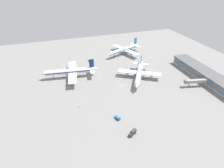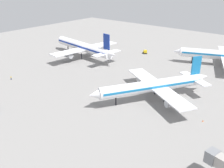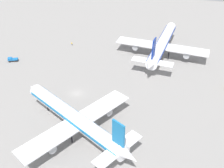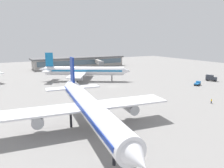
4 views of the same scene
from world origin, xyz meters
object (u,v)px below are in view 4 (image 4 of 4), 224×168
object	(u,v)px
airplane_at_gate	(84,71)
airplane_taxiing	(89,106)
catering_truck	(211,78)
safety_cone_near_gate	(77,74)
pushback_tractor	(198,83)
ground_crew_worker	(211,101)

from	to	relation	value
airplane_at_gate	airplane_taxiing	size ratio (longest dim) A/B	0.83
airplane_at_gate	catering_truck	world-z (taller)	airplane_at_gate
airplane_taxiing	safety_cone_near_gate	world-z (taller)	airplane_taxiing
airplane_at_gate	airplane_taxiing	xyz separation A→B (m)	(22.13, 60.45, 0.47)
safety_cone_near_gate	airplane_at_gate	bearing A→B (deg)	79.81
airplane_taxiing	catering_truck	xyz separation A→B (m)	(-83.12, -27.05, -4.36)
airplane_taxiing	pushback_tractor	size ratio (longest dim) A/B	11.41
airplane_taxiing	safety_cone_near_gate	distance (m)	86.07
catering_truck	ground_crew_worker	size ratio (longest dim) A/B	3.50
pushback_tractor	safety_cone_near_gate	bearing A→B (deg)	102.26
ground_crew_worker	pushback_tractor	bearing A→B (deg)	-82.05
airplane_taxiing	catering_truck	world-z (taller)	airplane_taxiing
airplane_taxiing	catering_truck	distance (m)	87.52
airplane_at_gate	safety_cone_near_gate	size ratio (longest dim) A/B	75.69
airplane_at_gate	catering_truck	bearing A→B (deg)	1.88
catering_truck	airplane_taxiing	bearing A→B (deg)	-99.55
catering_truck	safety_cone_near_gate	bearing A→B (deg)	-161.39
airplane_taxiing	ground_crew_worker	xyz separation A→B (m)	(-46.63, 0.36, -5.20)
pushback_tractor	airplane_taxiing	bearing A→B (deg)	175.85
airplane_taxiing	ground_crew_worker	world-z (taller)	airplane_taxiing
airplane_taxiing	pushback_tractor	world-z (taller)	airplane_taxiing
airplane_at_gate	safety_cone_near_gate	distance (m)	22.37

